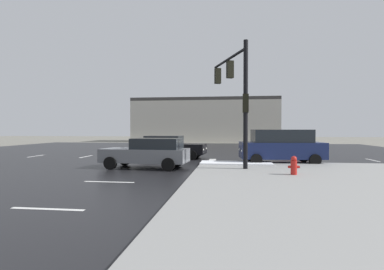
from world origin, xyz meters
The scene contains 11 objects.
ground_plane centered at (0.00, 0.00, 0.00)m, with size 120.00×120.00×0.00m, color slate.
road_asphalt centered at (0.00, 0.00, 0.01)m, with size 44.00×44.00×0.02m, color black.
snow_strip_curbside centered at (5.00, -4.00, 0.17)m, with size 4.00×1.60×0.06m, color white.
lane_markings centered at (1.20, -1.38, 0.02)m, with size 36.15×36.15×0.01m.
traffic_signal_mast centered at (4.96, -5.07, 4.29)m, with size 1.90×4.62×6.27m.
fire_hydrant centered at (7.37, -7.93, 0.54)m, with size 0.48×0.26×0.79m.
strip_building_background centered at (0.65, 28.00, 3.46)m, with size 22.79×8.00×6.92m.
sedan_red centered at (9.87, 6.01, 0.85)m, with size 2.36×4.66×1.58m.
sedan_black centered at (0.51, -0.32, 0.85)m, with size 4.64×2.30×1.58m.
sedan_grey centered at (0.39, -5.77, 0.85)m, with size 4.63×2.28×1.58m.
suv_navy centered at (7.68, -2.80, 1.09)m, with size 4.96×2.50×2.03m.
Camera 1 is at (4.69, -21.21, 2.10)m, focal length 28.25 mm.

